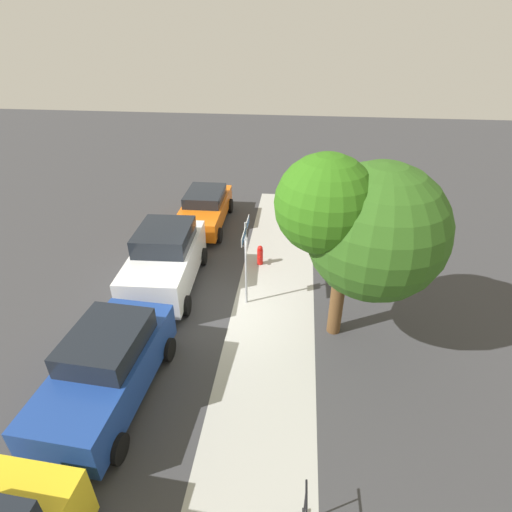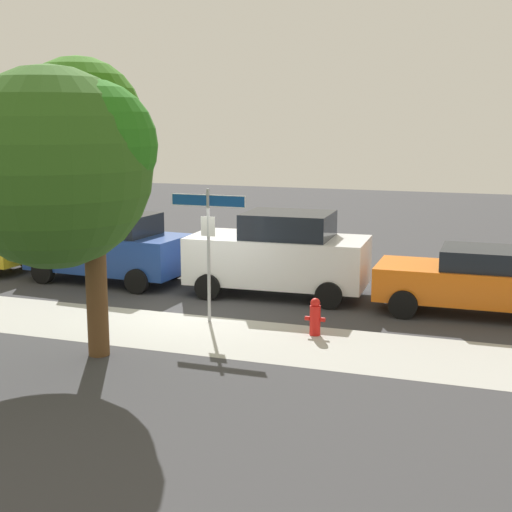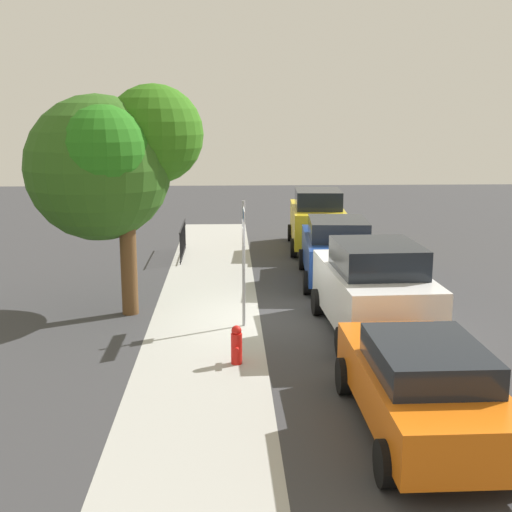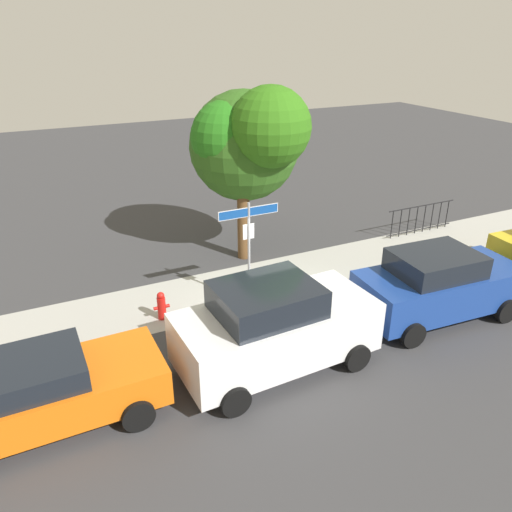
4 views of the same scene
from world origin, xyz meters
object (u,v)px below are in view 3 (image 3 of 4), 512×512
(car_yellow, at_px, (317,220))
(fire_hydrant, at_px, (237,345))
(street_sign, at_px, (244,236))
(car_orange, at_px, (421,385))
(car_blue, at_px, (337,250))
(car_white, at_px, (374,289))
(shade_tree, at_px, (111,159))

(car_yellow, distance_m, fire_hydrant, 11.74)
(fire_hydrant, bearing_deg, street_sign, -4.68)
(car_orange, relative_size, car_yellow, 1.02)
(car_blue, xyz_separation_m, car_yellow, (4.80, -0.05, 0.12))
(car_orange, height_order, car_blue, car_blue)
(car_blue, bearing_deg, car_white, -175.66)
(street_sign, height_order, car_yellow, street_sign)
(fire_hydrant, bearing_deg, car_white, -60.50)
(street_sign, relative_size, shade_tree, 0.53)
(car_orange, distance_m, car_yellow, 14.41)
(car_blue, distance_m, fire_hydrant, 7.19)
(car_yellow, bearing_deg, shade_tree, 144.83)
(street_sign, bearing_deg, car_yellow, -17.65)
(shade_tree, bearing_deg, fire_hydrant, -142.40)
(street_sign, height_order, shade_tree, shade_tree)
(car_yellow, relative_size, fire_hydrant, 5.69)
(street_sign, xyz_separation_m, car_yellow, (8.90, -2.83, -1.04))
(car_yellow, bearing_deg, car_blue, -177.34)
(car_blue, bearing_deg, car_orange, -177.62)
(car_orange, height_order, car_white, car_white)
(shade_tree, height_order, car_orange, shade_tree)
(shade_tree, relative_size, car_blue, 1.24)
(shade_tree, xyz_separation_m, car_white, (-2.08, -5.97, -2.70))
(shade_tree, xyz_separation_m, car_orange, (-6.89, -5.70, -2.95))
(street_sign, distance_m, car_white, 3.12)
(street_sign, relative_size, car_yellow, 0.66)
(street_sign, bearing_deg, car_blue, -34.20)
(street_sign, xyz_separation_m, car_orange, (-5.51, -2.57, -1.31))
(shade_tree, height_order, fire_hydrant, shade_tree)
(car_yellow, height_order, fire_hydrant, car_yellow)
(shade_tree, height_order, car_blue, shade_tree)
(fire_hydrant, bearing_deg, car_blue, -24.58)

